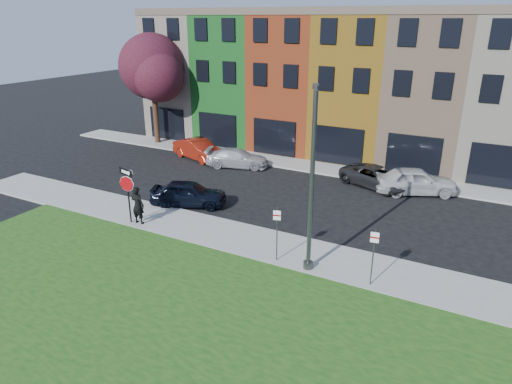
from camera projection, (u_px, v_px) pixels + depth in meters
The scene contains 15 objects.
ground at pixel (212, 271), 18.94m from camera, with size 120.00×120.00×0.00m, color black.
sidewalk_near at pixel (286, 250), 20.50m from camera, with size 40.00×3.00×0.12m, color gray.
sidewalk_far at pixel (292, 164), 32.58m from camera, with size 40.00×2.40×0.12m, color gray.
rowhouse_block at pixel (332, 84), 35.69m from camera, with size 30.00×10.12×10.00m.
stop_sign at pixel (127, 184), 22.40m from camera, with size 1.03×0.30×2.86m.
man at pixel (138, 205), 22.70m from camera, with size 0.74×0.51×1.95m, color black.
sedan_near at pixel (189, 194), 25.25m from camera, with size 4.50×3.17×1.42m, color black.
parked_car_red at pixel (199, 149), 33.57m from camera, with size 4.75×2.83×1.48m, color maroon.
parked_car_silver at pixel (237, 158), 31.88m from camera, with size 4.71×3.06×1.27m, color #B5B4B9.
parked_car_dark at pixel (377, 177), 28.05m from camera, with size 5.09×3.61×1.29m, color black.
parked_car_white at pixel (416, 181), 26.95m from camera, with size 5.04×3.68×1.60m, color silver.
street_lamp at pixel (312, 183), 17.80m from camera, with size 1.18×2.46×7.29m.
parking_sign_a at pixel (277, 228), 19.00m from camera, with size 0.31×0.12×2.44m.
parking_sign_b at pixel (373, 251), 17.23m from camera, with size 0.32×0.11×2.37m.
tree_purple at pixel (153, 68), 35.88m from camera, with size 6.16×5.39×8.67m.
Camera 1 is at (9.41, -13.68, 9.84)m, focal length 32.00 mm.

